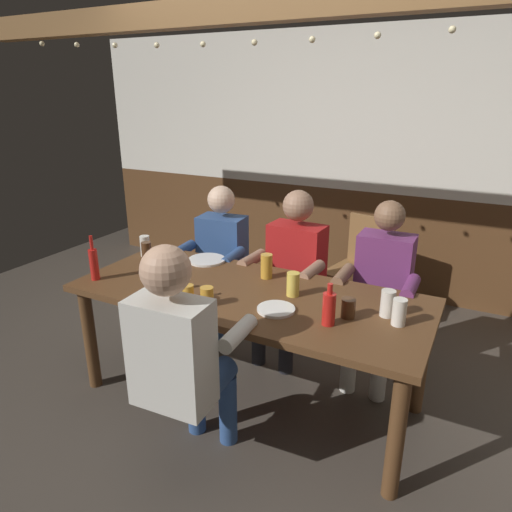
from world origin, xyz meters
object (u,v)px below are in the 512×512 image
plate_0 (207,260)px  person_2 (380,285)px  pint_glass_8 (147,254)px  person_3 (181,352)px  person_1 (292,267)px  table_candle (178,283)px  pint_glass_0 (145,246)px  pint_glass_4 (188,294)px  person_0 (218,255)px  bottle_1 (94,263)px  bottle_0 (170,290)px  chair_empty_near_right (362,267)px  pint_glass_3 (266,266)px  dining_table (248,306)px  pint_glass_1 (348,308)px  pint_glass_6 (399,312)px  pint_glass_2 (293,284)px  plate_1 (276,309)px  pint_glass_5 (388,303)px  bottle_2 (329,308)px  condiment_caddy (154,272)px

plate_0 → person_2: bearing=16.0°
pint_glass_8 → plate_0: bearing=37.7°
person_3 → person_1: bearing=87.1°
table_candle → pint_glass_0: 0.68m
person_2 → pint_glass_4: person_2 is taller
person_0 → bottle_1: (-0.32, -0.94, 0.19)m
person_2 → bottle_0: (-0.94, -0.98, 0.16)m
plate_0 → pint_glass_0: 0.46m
chair_empty_near_right → pint_glass_3: 1.24m
dining_table → pint_glass_1: size_ratio=20.29×
plate_0 → pint_glass_6: size_ratio=1.85×
plate_0 → bottle_0: (0.20, -0.66, 0.07)m
person_0 → pint_glass_2: 1.06m
person_0 → pint_glass_4: person_0 is taller
plate_0 → pint_glass_3: pint_glass_3 is taller
table_candle → pint_glass_1: (1.00, 0.12, 0.01)m
pint_glass_0 → pint_glass_3: bearing=1.8°
bottle_1 → pint_glass_8: size_ratio=1.80×
plate_1 → bottle_1: bearing=-173.9°
bottle_1 → pint_glass_6: bottle_1 is taller
pint_glass_3 → pint_glass_6: 0.90m
bottle_1 → pint_glass_1: size_ratio=2.77×
pint_glass_5 → person_0: bearing=157.1°
pint_glass_0 → person_2: bearing=15.6°
bottle_0 → pint_glass_6: bearing=15.5°
pint_glass_4 → bottle_2: bearing=9.2°
table_candle → chair_empty_near_right: bearing=65.6°
chair_empty_near_right → pint_glass_2: chair_empty_near_right is taller
plate_0 → pint_glass_4: pint_glass_4 is taller
bottle_1 → pint_glass_8: bottle_1 is taller
pint_glass_2 → dining_table: bearing=-163.8°
person_2 → plate_1: (-0.38, -0.80, 0.09)m
person_3 → bottle_2: 0.76m
condiment_caddy → pint_glass_1: bearing=0.5°
condiment_caddy → bottle_1: bearing=-142.1°
pint_glass_8 → dining_table: bearing=-5.6°
pint_glass_0 → pint_glass_1: size_ratio=1.43×
pint_glass_1 → plate_0: bearing=161.7°
pint_glass_2 → pint_glass_5: (0.54, -0.01, 0.00)m
bottle_2 → pint_glass_0: size_ratio=1.51×
condiment_caddy → pint_glass_5: 1.45m
pint_glass_2 → pint_glass_8: size_ratio=0.88×
pint_glass_8 → pint_glass_1: bearing=-4.9°
bottle_1 → bottle_2: size_ratio=1.28×
plate_1 → pint_glass_1: 0.38m
bottle_1 → pint_glass_2: size_ratio=2.04×
condiment_caddy → pint_glass_8: size_ratio=0.88×
plate_0 → bottle_1: 0.75m
bottle_2 → person_0: bearing=144.7°
person_0 → person_1: person_1 is taller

